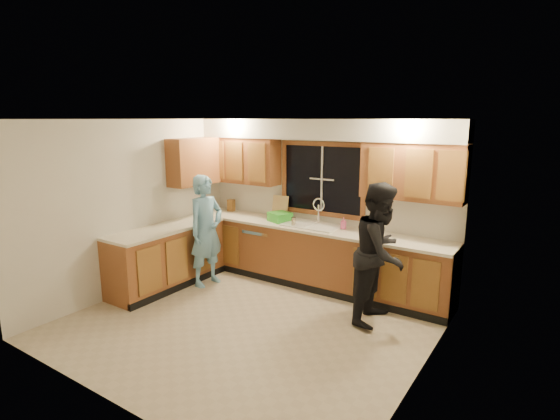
# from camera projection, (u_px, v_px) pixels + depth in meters

# --- Properties ---
(floor) EXTENTS (4.20, 4.20, 0.00)m
(floor) POSITION_uv_depth(u_px,v_px,m) (248.00, 323.00, 5.45)
(floor) COLOR #C0B094
(floor) RESTS_ON ground
(ceiling) EXTENTS (4.20, 4.20, 0.00)m
(ceiling) POSITION_uv_depth(u_px,v_px,m) (244.00, 119.00, 4.93)
(ceiling) COLOR silver
(wall_back) EXTENTS (4.20, 0.00, 4.20)m
(wall_back) POSITION_uv_depth(u_px,v_px,m) (322.00, 202.00, 6.74)
(wall_back) COLOR silver
(wall_back) RESTS_ON ground
(wall_left) EXTENTS (0.00, 3.80, 3.80)m
(wall_left) POSITION_uv_depth(u_px,v_px,m) (132.00, 207.00, 6.33)
(wall_left) COLOR silver
(wall_left) RESTS_ON ground
(wall_right) EXTENTS (0.00, 3.80, 3.80)m
(wall_right) POSITION_uv_depth(u_px,v_px,m) (425.00, 257.00, 4.05)
(wall_right) COLOR silver
(wall_right) RESTS_ON ground
(base_cabinets_back) EXTENTS (4.20, 0.60, 0.88)m
(base_cabinets_back) POSITION_uv_depth(u_px,v_px,m) (312.00, 257.00, 6.66)
(base_cabinets_back) COLOR brown
(base_cabinets_back) RESTS_ON ground
(base_cabinets_left) EXTENTS (0.60, 1.90, 0.88)m
(base_cabinets_left) POSITION_uv_depth(u_px,v_px,m) (168.00, 257.00, 6.62)
(base_cabinets_left) COLOR brown
(base_cabinets_left) RESTS_ON ground
(countertop_back) EXTENTS (4.20, 0.63, 0.04)m
(countertop_back) POSITION_uv_depth(u_px,v_px,m) (312.00, 228.00, 6.55)
(countertop_back) COLOR #EBE1C6
(countertop_back) RESTS_ON base_cabinets_back
(countertop_left) EXTENTS (0.63, 1.90, 0.04)m
(countertop_left) POSITION_uv_depth(u_px,v_px,m) (167.00, 228.00, 6.51)
(countertop_left) COLOR #EBE1C6
(countertop_left) RESTS_ON base_cabinets_left
(upper_cabinets_left) EXTENTS (1.35, 0.33, 0.75)m
(upper_cabinets_left) POSITION_uv_depth(u_px,v_px,m) (242.00, 160.00, 7.26)
(upper_cabinets_left) COLOR brown
(upper_cabinets_left) RESTS_ON wall_back
(upper_cabinets_right) EXTENTS (1.35, 0.33, 0.75)m
(upper_cabinets_right) POSITION_uv_depth(u_px,v_px,m) (413.00, 172.00, 5.71)
(upper_cabinets_right) COLOR brown
(upper_cabinets_right) RESTS_ON wall_back
(upper_cabinets_return) EXTENTS (0.33, 0.90, 0.75)m
(upper_cabinets_return) POSITION_uv_depth(u_px,v_px,m) (194.00, 162.00, 7.03)
(upper_cabinets_return) COLOR brown
(upper_cabinets_return) RESTS_ON wall_left
(soffit) EXTENTS (4.20, 0.35, 0.30)m
(soffit) POSITION_uv_depth(u_px,v_px,m) (318.00, 129.00, 6.37)
(soffit) COLOR beige
(soffit) RESTS_ON wall_back
(window_frame) EXTENTS (1.44, 0.03, 1.14)m
(window_frame) POSITION_uv_depth(u_px,v_px,m) (322.00, 179.00, 6.66)
(window_frame) COLOR black
(window_frame) RESTS_ON wall_back
(sink) EXTENTS (0.86, 0.52, 0.57)m
(sink) POSITION_uv_depth(u_px,v_px,m) (312.00, 230.00, 6.58)
(sink) COLOR white
(sink) RESTS_ON countertop_back
(dishwasher) EXTENTS (0.60, 0.56, 0.82)m
(dishwasher) POSITION_uv_depth(u_px,v_px,m) (266.00, 250.00, 7.12)
(dishwasher) COLOR white
(dishwasher) RESTS_ON floor
(stove) EXTENTS (0.58, 0.75, 0.90)m
(stove) POSITION_uv_depth(u_px,v_px,m) (137.00, 267.00, 6.15)
(stove) COLOR white
(stove) RESTS_ON floor
(man) EXTENTS (0.46, 0.65, 1.69)m
(man) POSITION_uv_depth(u_px,v_px,m) (206.00, 231.00, 6.59)
(man) COLOR #6BA5CA
(man) RESTS_ON floor
(woman) EXTENTS (0.68, 0.87, 1.76)m
(woman) POSITION_uv_depth(u_px,v_px,m) (380.00, 253.00, 5.37)
(woman) COLOR black
(woman) RESTS_ON floor
(knife_block) EXTENTS (0.12, 0.10, 0.20)m
(knife_block) POSITION_uv_depth(u_px,v_px,m) (231.00, 205.00, 7.62)
(knife_block) COLOR #966129
(knife_block) RESTS_ON countertop_back
(cutting_board) EXTENTS (0.29, 0.12, 0.37)m
(cutting_board) POSITION_uv_depth(u_px,v_px,m) (280.00, 207.00, 7.06)
(cutting_board) COLOR tan
(cutting_board) RESTS_ON countertop_back
(dish_crate) EXTENTS (0.39, 0.38, 0.14)m
(dish_crate) POSITION_uv_depth(u_px,v_px,m) (280.00, 217.00, 6.85)
(dish_crate) COLOR green
(dish_crate) RESTS_ON countertop_back
(soap_bottle) EXTENTS (0.10, 0.10, 0.17)m
(soap_bottle) POSITION_uv_depth(u_px,v_px,m) (343.00, 223.00, 6.39)
(soap_bottle) COLOR #F25C98
(soap_bottle) RESTS_ON countertop_back
(bowl) EXTENTS (0.25, 0.25, 0.06)m
(bowl) POSITION_uv_depth(u_px,v_px,m) (376.00, 235.00, 5.96)
(bowl) COLOR silver
(bowl) RESTS_ON countertop_back
(can_left) EXTENTS (0.07, 0.07, 0.12)m
(can_left) POSITION_uv_depth(u_px,v_px,m) (293.00, 221.00, 6.61)
(can_left) COLOR beige
(can_left) RESTS_ON countertop_back
(can_right) EXTENTS (0.07, 0.07, 0.11)m
(can_right) POSITION_uv_depth(u_px,v_px,m) (293.00, 223.00, 6.51)
(can_right) COLOR beige
(can_right) RESTS_ON countertop_back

